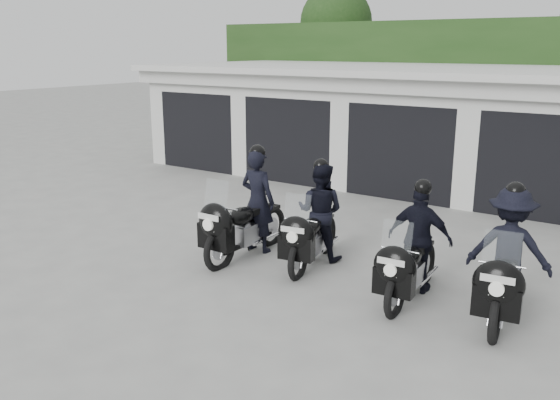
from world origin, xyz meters
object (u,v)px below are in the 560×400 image
Objects in this scene: police_bike_a at (247,212)px; police_bike_d at (508,258)px; police_bike_c at (416,247)px; police_bike_b at (316,219)px.

police_bike_a is 1.06× the size of police_bike_d.
police_bike_c is 1.24m from police_bike_d.
police_bike_b is (1.12, 0.40, -0.02)m from police_bike_a.
police_bike_d reaches higher than police_bike_c.
police_bike_a reaches higher than police_bike_c.
police_bike_c is at bearing 0.17° from police_bike_a.
police_bike_d is (4.23, 0.13, 0.01)m from police_bike_a.
police_bike_a is 1.19m from police_bike_b.
police_bike_b is at bearing 167.45° from police_bike_d.
police_bike_a is 4.23m from police_bike_d.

